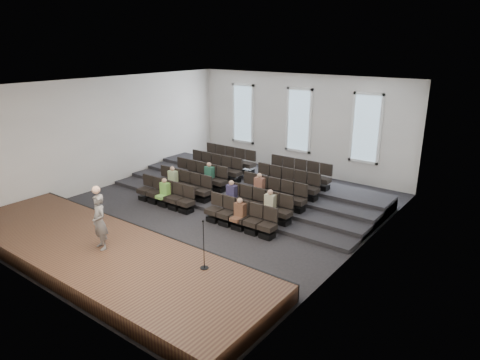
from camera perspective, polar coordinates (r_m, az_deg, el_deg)
ground at (r=17.14m, az=-4.04°, el=-4.27°), size 14.00×14.00×0.00m
ceiling at (r=15.94m, az=-4.44°, el=12.65°), size 12.00×14.00×0.02m
wall_back at (r=22.02m, az=7.92°, el=7.39°), size 12.00×0.04×5.00m
wall_front at (r=12.22m, az=-26.34°, el=-2.94°), size 12.00×0.04×5.00m
wall_left at (r=20.73m, az=-16.98°, el=6.13°), size 0.04×14.00×5.00m
wall_right at (r=13.34m, az=15.71°, el=-0.04°), size 0.04×14.00×5.00m
stage at (r=13.96m, az=-18.03°, el=-9.46°), size 11.80×3.60×0.50m
stage_lip at (r=14.91m, az=-12.50°, el=-7.16°), size 11.80×0.06×0.52m
risers at (r=19.42m, az=2.06°, el=-0.91°), size 11.80×4.80×0.60m
seating_rows at (r=18.02m, az=-0.89°, el=-0.79°), size 6.80×4.70×1.67m
windows at (r=21.92m, az=7.85°, el=7.88°), size 8.44×0.10×3.24m
audience at (r=17.11m, az=-2.85°, el=-1.32°), size 5.45×2.64×1.10m
speaker at (r=13.45m, az=-18.23°, el=-5.33°), size 0.70×0.54×1.72m
mic_stand at (r=11.91m, az=-4.82°, el=-9.83°), size 0.24×0.24×1.44m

